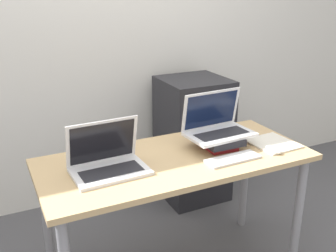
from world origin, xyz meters
TOP-DOWN VIEW (x-y plane):
  - wall_back at (0.00, 1.44)m, footprint 8.00×0.05m
  - desk at (0.00, 0.31)m, footprint 1.43×0.63m
  - laptop_left at (-0.37, 0.31)m, footprint 0.37×0.25m
  - book_stack at (0.27, 0.34)m, footprint 0.21×0.26m
  - laptop_on_books at (0.27, 0.36)m, footprint 0.38×0.25m
  - wireless_keyboard at (0.25, 0.15)m, footprint 0.30×0.11m
  - mouse at (0.50, 0.14)m, footprint 0.06×0.11m
  - notepad at (0.57, 0.23)m, footprint 0.25×0.26m
  - mini_fridge at (0.54, 1.10)m, footprint 0.48×0.49m

SIDE VIEW (x-z plane):
  - mini_fridge at x=0.54m, z-range 0.00..0.96m
  - desk at x=0.00m, z-range 0.28..1.04m
  - notepad at x=0.57m, z-range 0.76..0.77m
  - wireless_keyboard at x=0.25m, z-range 0.76..0.77m
  - mouse at x=0.50m, z-range 0.76..0.79m
  - book_stack at x=0.27m, z-range 0.76..0.83m
  - laptop_left at x=-0.37m, z-range 0.68..0.93m
  - laptop_on_books at x=0.27m, z-range 0.76..0.99m
  - wall_back at x=0.00m, z-range 0.00..2.70m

